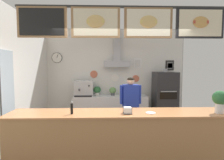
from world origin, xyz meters
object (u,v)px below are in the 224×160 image
Objects in this scene: basil_vase at (220,101)px; pepper_grinder at (72,108)px; pizza_oven at (165,98)px; condiment_plate at (151,113)px; shop_worker at (130,106)px; potted_sage at (97,90)px; espresso_machine at (84,88)px; potted_basil at (126,92)px; napkin_holder at (128,111)px; potted_rosemary at (138,92)px; potted_oregano at (113,91)px.

pepper_grinder is (-2.57, 0.02, -0.11)m from basil_vase.
pizza_oven reaches higher than basil_vase.
shop_worker is at bearing 97.47° from condiment_plate.
pepper_grinder reaches higher than potted_sage.
condiment_plate is at bearing -60.60° from espresso_machine.
potted_sage is (-0.90, 1.36, 0.22)m from shop_worker.
potted_basil is 1.50× the size of napkin_holder.
espresso_machine is 0.43m from potted_sage.
napkin_holder reaches higher than potted_rosemary.
pizza_oven is at bearing -6.73° from potted_oregano.
potted_oregano is at bearing 173.27° from pizza_oven.
pizza_oven reaches higher than potted_sage.
potted_oregano is at bearing 101.97° from condiment_plate.
pepper_grinder is (-1.19, -1.35, 0.28)m from shop_worker.
shop_worker is 9.00× the size of condiment_plate.
condiment_plate is (-0.24, -2.65, 0.00)m from potted_rosemary.
basil_vase reaches higher than pepper_grinder.
potted_oregano is (0.92, 0.04, -0.09)m from espresso_machine.
pepper_grinder is at bearing 44.42° from shop_worker.
potted_oregano is 0.50m from potted_sage.
potted_oregano is (-0.39, 1.35, 0.20)m from shop_worker.
espresso_machine is 2.67× the size of pepper_grinder.
potted_rosemary is 3.12m from pepper_grinder.
condiment_plate is (0.18, -1.34, 0.17)m from shop_worker.
potted_rosemary is at bearing 168.83° from pizza_oven.
shop_worker reaches higher than potted_sage.
pepper_grinder is at bearing -87.40° from espresso_machine.
shop_worker is at bearing 135.12° from basil_vase.
condiment_plate is (1.07, -2.70, -0.04)m from potted_sage.
condiment_plate is at bearing -86.58° from potted_basil.
pizza_oven is 7.92× the size of pepper_grinder.
pizza_oven reaches higher than potted_rosemary.
condiment_plate is 1.08× the size of napkin_holder.
potted_oregano is 3.25m from basil_vase.
basil_vase is at bearing -56.94° from potted_oregano.
shop_worker is 1.98m from basil_vase.
pepper_grinder is at bearing -114.53° from potted_basil.
potted_basil reaches higher than condiment_plate.
espresso_machine is 2.02× the size of potted_sage.
basil_vase reaches higher than potted_sage.
potted_rosemary is 1.33× the size of condiment_plate.
espresso_machine is 2.46× the size of potted_basil.
shop_worker is at bearing 48.58° from pepper_grinder.
potted_rosemary is at bearing 84.82° from condiment_plate.
basil_vase reaches higher than napkin_holder.
potted_basil is 1.39× the size of condiment_plate.
basil_vase is at bearing -70.34° from potted_rosemary.
potted_oregano is 1.10× the size of potted_basil.
condiment_plate is 0.78× the size of pepper_grinder.
potted_sage is at bearing 178.13° from potted_rosemary.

